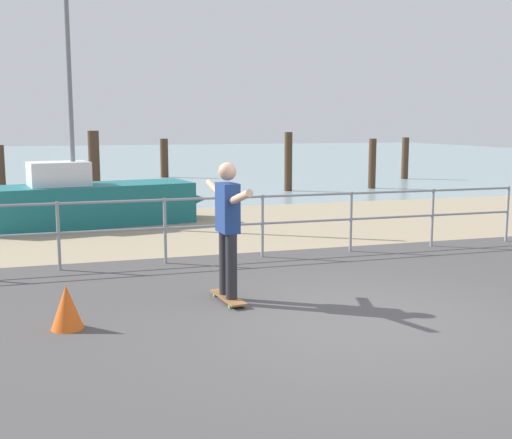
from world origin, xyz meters
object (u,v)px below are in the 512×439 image
(sailboat, at_px, (96,202))
(skateboard, at_px, (228,297))
(traffic_cone, at_px, (67,308))
(skateboarder, at_px, (228,221))

(sailboat, height_order, skateboard, sailboat)
(traffic_cone, bearing_deg, sailboat, 84.21)
(sailboat, bearing_deg, traffic_cone, -95.79)
(sailboat, xyz_separation_m, skateboarder, (1.18, -6.71, 0.50))
(sailboat, height_order, skateboarder, sailboat)
(sailboat, relative_size, skateboarder, 3.07)
(sailboat, xyz_separation_m, traffic_cone, (-0.73, -7.23, -0.27))
(skateboard, bearing_deg, sailboat, 99.97)
(skateboarder, distance_m, traffic_cone, 2.13)
(sailboat, bearing_deg, skateboard, -80.03)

